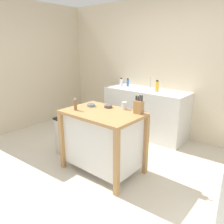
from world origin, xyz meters
TOP-DOWN VIEW (x-y plane):
  - ground_plane at (0.00, 0.00)m, footprint 6.01×6.01m
  - wall_back at (0.00, 2.01)m, footprint 5.01×0.10m
  - wall_left at (-2.50, 0.70)m, footprint 0.10×2.61m
  - kitchen_island at (0.00, 0.11)m, footprint 1.06×0.70m
  - knife_block at (0.41, 0.36)m, footprint 0.11×0.09m
  - bowl_stoneware_deep at (-0.31, 0.21)m, footprint 0.12×0.12m
  - bowl_ceramic_wide at (-0.08, 0.32)m, footprint 0.12×0.12m
  - drinking_cup at (0.16, 0.40)m, footprint 0.07×0.07m
  - pepper_grinder at (-0.34, -0.06)m, footprint 0.04×0.04m
  - trash_bin at (-0.77, 0.11)m, footprint 0.36×0.28m
  - sink_counter at (-0.26, 1.66)m, footprint 1.63×0.60m
  - sink_faucet at (-0.26, 1.80)m, footprint 0.02×0.02m
  - bottle_spray_cleaner at (-0.87, 1.67)m, footprint 0.07×0.07m
  - bottle_dish_soap at (-0.02, 1.63)m, footprint 0.07×0.07m
  - bottle_hand_soap at (-0.76, 1.74)m, footprint 0.05×0.05m

SIDE VIEW (x-z plane):
  - ground_plane at x=0.00m, z-range 0.00..0.00m
  - trash_bin at x=-0.77m, z-range 0.00..0.63m
  - sink_counter at x=-0.26m, z-range 0.00..0.92m
  - kitchen_island at x=0.00m, z-range 0.05..0.94m
  - bowl_ceramic_wide at x=-0.08m, z-range 0.88..0.92m
  - bowl_stoneware_deep at x=-0.31m, z-range 0.88..0.92m
  - drinking_cup at x=0.16m, z-range 0.88..0.99m
  - pepper_grinder at x=-0.34m, z-range 0.88..1.04m
  - knife_block at x=0.41m, z-range 0.85..1.10m
  - bottle_hand_soap at x=-0.76m, z-range 0.91..1.08m
  - bottle_spray_cleaner at x=-0.87m, z-range 0.91..1.08m
  - bottle_dish_soap at x=-0.02m, z-range 0.91..1.12m
  - sink_faucet at x=-0.26m, z-range 0.92..1.14m
  - wall_back at x=0.00m, z-range 0.00..2.60m
  - wall_left at x=-2.50m, z-range 0.00..2.60m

